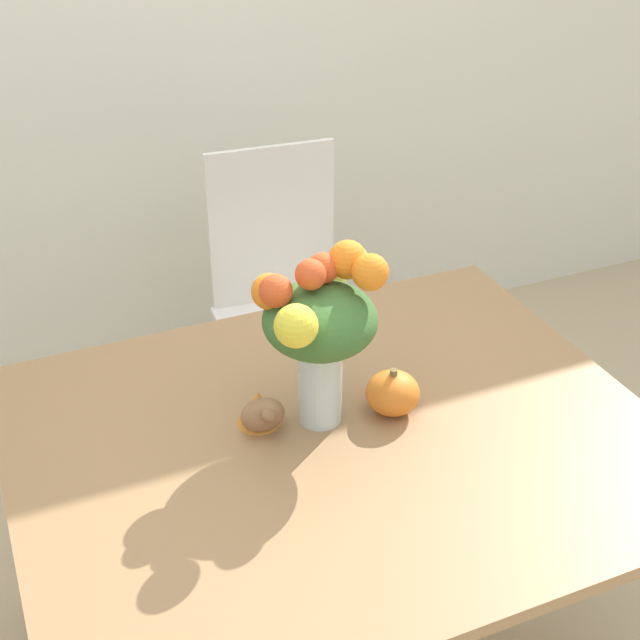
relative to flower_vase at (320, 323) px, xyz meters
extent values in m
cube|color=#9E754C|center=(0.01, -0.07, -0.26)|extent=(1.34, 1.09, 0.03)
cylinder|color=#9E754C|center=(-0.60, 0.41, -0.62)|extent=(0.06, 0.06, 0.70)
cylinder|color=#9E754C|center=(0.62, 0.41, -0.62)|extent=(0.06, 0.06, 0.70)
cylinder|color=silver|center=(0.00, 0.00, -0.14)|extent=(0.09, 0.09, 0.20)
cylinder|color=silver|center=(0.00, 0.00, -0.20)|extent=(0.08, 0.08, 0.07)
cylinder|color=#38662D|center=(0.02, 0.00, -0.11)|extent=(0.01, 0.01, 0.24)
cylinder|color=#38662D|center=(0.01, 0.02, -0.11)|extent=(0.00, 0.01, 0.24)
cylinder|color=#38662D|center=(-0.02, 0.01, -0.11)|extent=(0.00, 0.01, 0.24)
cylinder|color=#38662D|center=(-0.02, -0.01, -0.11)|extent=(0.00, 0.01, 0.24)
cylinder|color=#38662D|center=(0.01, -0.02, -0.11)|extent=(0.00, 0.01, 0.24)
ellipsoid|color=#38662D|center=(0.00, 0.00, 0.01)|extent=(0.23, 0.23, 0.14)
sphere|color=orange|center=(-0.09, 0.04, 0.07)|extent=(0.07, 0.07, 0.07)
sphere|color=orange|center=(0.07, 0.03, 0.12)|extent=(0.08, 0.08, 0.08)
sphere|color=#AD9E33|center=(0.08, 0.02, 0.11)|extent=(0.06, 0.06, 0.06)
sphere|color=#D64C23|center=(-0.09, 0.01, 0.09)|extent=(0.07, 0.07, 0.07)
sphere|color=yellow|center=(-0.09, -0.10, 0.07)|extent=(0.08, 0.08, 0.08)
sphere|color=#D64C23|center=(-0.02, 0.00, 0.11)|extent=(0.06, 0.06, 0.06)
sphere|color=#D64C23|center=(0.02, 0.03, 0.10)|extent=(0.06, 0.06, 0.06)
sphere|color=orange|center=(0.09, -0.03, 0.11)|extent=(0.07, 0.07, 0.07)
sphere|color=#AD9E33|center=(0.06, 0.09, 0.04)|extent=(0.07, 0.07, 0.07)
ellipsoid|color=orange|center=(0.15, -0.04, -0.19)|extent=(0.12, 0.12, 0.09)
cylinder|color=brown|center=(0.15, -0.04, -0.14)|extent=(0.02, 0.02, 0.02)
ellipsoid|color=#936642|center=(-0.13, 0.01, -0.20)|extent=(0.10, 0.07, 0.07)
cone|color=orange|center=(-0.13, 0.04, -0.20)|extent=(0.10, 0.10, 0.08)
sphere|color=#936642|center=(-0.13, -0.03, -0.18)|extent=(0.03, 0.03, 0.03)
cube|color=white|center=(0.23, 0.75, -0.51)|extent=(0.45, 0.45, 0.02)
cylinder|color=white|center=(0.05, 0.59, -0.74)|extent=(0.04, 0.04, 0.45)
cylinder|color=white|center=(0.39, 0.57, -0.74)|extent=(0.04, 0.04, 0.45)
cylinder|color=white|center=(0.07, 0.93, -0.74)|extent=(0.04, 0.04, 0.45)
cylinder|color=white|center=(0.41, 0.91, -0.74)|extent=(0.04, 0.04, 0.45)
cube|color=white|center=(0.25, 0.95, -0.24)|extent=(0.40, 0.04, 0.51)
camera|label=1|loc=(-0.60, -1.40, 0.94)|focal=50.00mm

